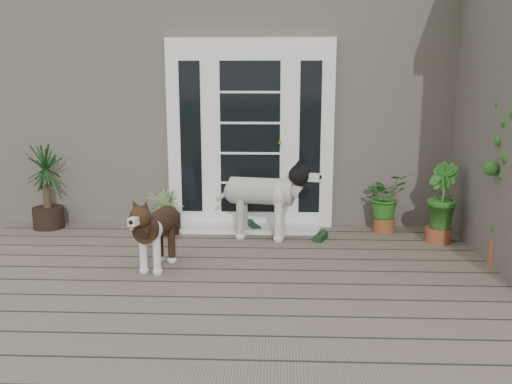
{
  "coord_description": "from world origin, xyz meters",
  "views": [
    {
      "loc": [
        0.12,
        -3.7,
        1.82
      ],
      "look_at": [
        -0.1,
        1.75,
        0.7
      ],
      "focal_mm": 38.68,
      "sensor_mm": 36.0,
      "label": 1
    }
  ],
  "objects": [
    {
      "name": "deck",
      "position": [
        0.0,
        0.4,
        0.06
      ],
      "size": [
        6.2,
        4.6,
        0.12
      ],
      "primitive_type": "cube",
      "color": "#6B5B4C",
      "rests_on": "ground"
    },
    {
      "name": "house_main",
      "position": [
        0.0,
        4.65,
        1.55
      ],
      "size": [
        7.4,
        4.0,
        3.1
      ],
      "primitive_type": "cube",
      "color": "#665E54",
      "rests_on": "ground"
    },
    {
      "name": "door_unit",
      "position": [
        -0.2,
        2.6,
        1.19
      ],
      "size": [
        1.9,
        0.14,
        2.15
      ],
      "primitive_type": "cube",
      "color": "white",
      "rests_on": "deck"
    },
    {
      "name": "door_step",
      "position": [
        -0.2,
        2.4,
        0.14
      ],
      "size": [
        1.6,
        0.4,
        0.05
      ],
      "primitive_type": "cube",
      "color": "white",
      "rests_on": "deck"
    },
    {
      "name": "brindle_dog",
      "position": [
        -0.97,
        1.08,
        0.42
      ],
      "size": [
        0.46,
        0.78,
        0.61
      ],
      "primitive_type": null,
      "rotation": [
        0.0,
        0.0,
        2.93
      ],
      "color": "#352013",
      "rests_on": "deck"
    },
    {
      "name": "white_dog",
      "position": [
        -0.05,
        2.07,
        0.5
      ],
      "size": [
        0.97,
        0.55,
        0.76
      ],
      "primitive_type": null,
      "rotation": [
        0.0,
        0.0,
        -1.75
      ],
      "color": "silver",
      "rests_on": "deck"
    },
    {
      "name": "spider_plant",
      "position": [
        -1.13,
        2.25,
        0.41
      ],
      "size": [
        0.72,
        0.72,
        0.58
      ],
      "primitive_type": null,
      "rotation": [
        0.0,
        0.0,
        -0.42
      ],
      "color": "#89A062",
      "rests_on": "deck"
    },
    {
      "name": "yucca",
      "position": [
        -2.54,
        2.4,
        0.6
      ],
      "size": [
        0.83,
        0.83,
        0.97
      ],
      "primitive_type": null,
      "rotation": [
        0.0,
        0.0,
        -0.29
      ],
      "color": "black",
      "rests_on": "deck"
    },
    {
      "name": "herb_a",
      "position": [
        1.33,
        2.4,
        0.42
      ],
      "size": [
        0.62,
        0.62,
        0.59
      ],
      "primitive_type": "imported",
      "rotation": [
        0.0,
        0.0,
        0.44
      ],
      "color": "#215819",
      "rests_on": "deck"
    },
    {
      "name": "herb_b",
      "position": [
        1.83,
        2.02,
        0.43
      ],
      "size": [
        0.47,
        0.47,
        0.63
      ],
      "primitive_type": "imported",
      "rotation": [
        0.0,
        0.0,
        1.7
      ],
      "color": "#2B631C",
      "rests_on": "deck"
    },
    {
      "name": "herb_c",
      "position": [
        2.33,
        2.24,
        0.41
      ],
      "size": [
        0.53,
        0.53,
        0.58
      ],
      "primitive_type": "imported",
      "rotation": [
        0.0,
        0.0,
        4.0
      ],
      "color": "#1D5819",
      "rests_on": "deck"
    },
    {
      "name": "clog_left",
      "position": [
        -0.16,
        2.38,
        0.17
      ],
      "size": [
        0.26,
        0.34,
        0.09
      ],
      "primitive_type": null,
      "rotation": [
        0.0,
        0.0,
        0.45
      ],
      "color": "black",
      "rests_on": "deck"
    },
    {
      "name": "clog_right",
      "position": [
        0.58,
        2.03,
        0.16
      ],
      "size": [
        0.22,
        0.3,
        0.08
      ],
      "primitive_type": null,
      "rotation": [
        0.0,
        0.0,
        -0.42
      ],
      "color": "black",
      "rests_on": "deck"
    }
  ]
}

